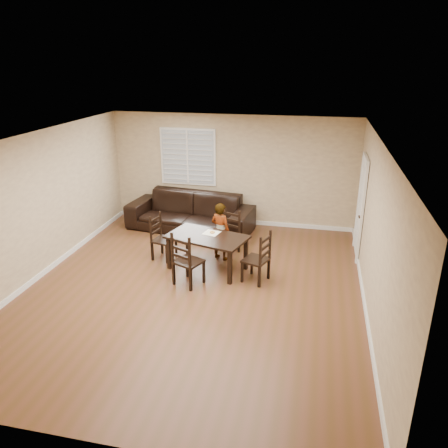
{
  "coord_description": "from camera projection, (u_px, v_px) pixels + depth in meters",
  "views": [
    {
      "loc": [
        2.03,
        -6.71,
        3.95
      ],
      "look_at": [
        0.39,
        0.79,
        1.0
      ],
      "focal_mm": 35.0,
      "sensor_mm": 36.0,
      "label": 1
    }
  ],
  "objects": [
    {
      "name": "chair_near",
      "position": [
        230.0,
        233.0,
        9.33
      ],
      "size": [
        0.54,
        0.53,
        0.94
      ],
      "rotation": [
        0.0,
        0.0,
        -0.4
      ],
      "color": "black",
      "rests_on": "ground"
    },
    {
      "name": "room",
      "position": [
        196.0,
        191.0,
        7.45
      ],
      "size": [
        6.04,
        7.04,
        2.72
      ],
      "color": "#CCB78A",
      "rests_on": "ground"
    },
    {
      "name": "chair_far",
      "position": [
        184.0,
        263.0,
        7.87
      ],
      "size": [
        0.61,
        0.59,
        1.04
      ],
      "rotation": [
        0.0,
        0.0,
        2.73
      ],
      "color": "black",
      "rests_on": "ground"
    },
    {
      "name": "chair_right",
      "position": [
        262.0,
        260.0,
        8.03
      ],
      "size": [
        0.54,
        0.56,
        0.99
      ],
      "rotation": [
        0.0,
        0.0,
        -1.91
      ],
      "color": "black",
      "rests_on": "ground"
    },
    {
      "name": "donut",
      "position": [
        212.0,
        232.0,
        8.57
      ],
      "size": [
        0.1,
        0.1,
        0.04
      ],
      "color": "#BB8543",
      "rests_on": "napkin"
    },
    {
      "name": "ground",
      "position": [
        194.0,
        289.0,
        7.94
      ],
      "size": [
        7.0,
        7.0,
        0.0
      ],
      "primitive_type": "plane",
      "color": "brown",
      "rests_on": "ground"
    },
    {
      "name": "sofa",
      "position": [
        190.0,
        212.0,
        10.54
      ],
      "size": [
        3.12,
        1.53,
        0.88
      ],
      "primitive_type": "imported",
      "rotation": [
        0.0,
        0.0,
        -0.12
      ],
      "color": "black",
      "rests_on": "ground"
    },
    {
      "name": "child",
      "position": [
        221.0,
        231.0,
        8.93
      ],
      "size": [
        0.52,
        0.44,
        1.22
      ],
      "primitive_type": "imported",
      "rotation": [
        0.0,
        0.0,
        2.73
      ],
      "color": "gray",
      "rests_on": "ground"
    },
    {
      "name": "napkin",
      "position": [
        211.0,
        233.0,
        8.59
      ],
      "size": [
        0.35,
        0.35,
        0.0
      ],
      "primitive_type": "cube",
      "rotation": [
        0.0,
        0.0,
        -0.23
      ],
      "color": "silver",
      "rests_on": "dining_table"
    },
    {
      "name": "dining_table",
      "position": [
        207.0,
        240.0,
        8.48
      ],
      "size": [
        1.68,
        1.22,
        0.71
      ],
      "rotation": [
        0.0,
        0.0,
        -0.27
      ],
      "color": "black",
      "rests_on": "ground"
    },
    {
      "name": "chair_left",
      "position": [
        159.0,
        238.0,
        9.04
      ],
      "size": [
        0.49,
        0.51,
        0.96
      ],
      "rotation": [
        0.0,
        0.0,
        1.35
      ],
      "color": "black",
      "rests_on": "ground"
    }
  ]
}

